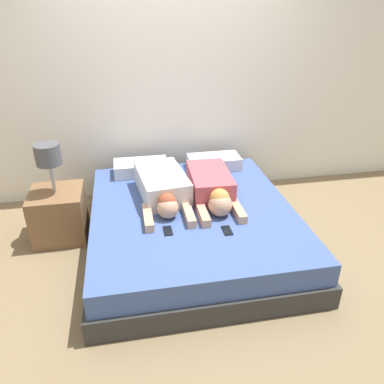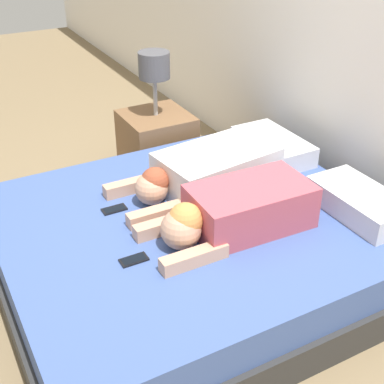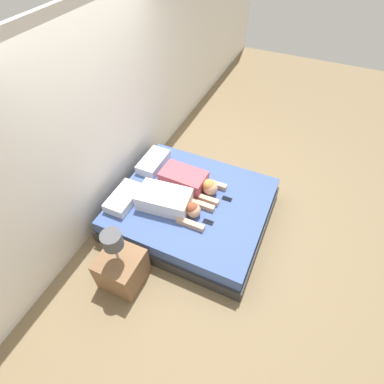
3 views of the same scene
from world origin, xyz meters
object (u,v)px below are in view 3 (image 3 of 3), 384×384
object	(u,v)px
pillow_head_right	(153,162)
cell_phone_left	(208,222)
pillow_head_left	(124,198)
nightstand	(121,267)
person_right	(190,181)
cell_phone_right	(227,199)
person_left	(170,201)
bed	(192,209)

from	to	relation	value
pillow_head_right	cell_phone_left	size ratio (longest dim) A/B	4.14
pillow_head_left	nightstand	size ratio (longest dim) A/B	0.60
person_right	cell_phone_right	distance (m)	0.55
cell_phone_left	cell_phone_right	xyz separation A→B (m)	(0.46, -0.08, 0.00)
person_left	person_right	distance (m)	0.44
cell_phone_left	pillow_head_right	bearing A→B (deg)	60.42
pillow_head_right	cell_phone_right	bearing A→B (deg)	-98.71
pillow_head_left	person_right	distance (m)	0.90
person_right	nightstand	distance (m)	1.42
bed	cell_phone_left	xyz separation A→B (m)	(-0.26, -0.34, 0.20)
bed	pillow_head_right	xyz separation A→B (m)	(0.39, 0.80, 0.26)
cell_phone_left	cell_phone_right	world-z (taller)	same
pillow_head_left	cell_phone_left	world-z (taller)	pillow_head_left
pillow_head_right	cell_phone_right	distance (m)	1.23
person_left	pillow_head_left	bearing A→B (deg)	105.32
pillow_head_right	cell_phone_left	world-z (taller)	pillow_head_right
pillow_head_right	cell_phone_right	xyz separation A→B (m)	(-0.19, -1.21, -0.06)
cell_phone_left	bed	bearing A→B (deg)	52.83
bed	pillow_head_right	size ratio (longest dim) A/B	3.67
bed	pillow_head_left	distance (m)	0.92
pillow_head_left	person_left	world-z (taller)	person_left
person_left	nightstand	distance (m)	0.98
pillow_head_left	bed	bearing A→B (deg)	-64.03
pillow_head_right	person_left	distance (m)	0.85
bed	person_left	bearing A→B (deg)	137.37
cell_phone_right	pillow_head_left	bearing A→B (deg)	115.91
person_left	nightstand	world-z (taller)	nightstand
pillow_head_left	nightstand	xyz separation A→B (m)	(-0.79, -0.45, -0.16)
person_left	cell_phone_right	xyz separation A→B (m)	(0.43, -0.63, -0.10)
pillow_head_left	person_right	size ratio (longest dim) A/B	0.62
bed	person_right	xyz separation A→B (m)	(0.21, 0.12, 0.30)
pillow_head_right	person_left	bearing A→B (deg)	-136.31
person_right	nightstand	size ratio (longest dim) A/B	0.96
cell_phone_left	nightstand	bearing A→B (deg)	143.48
pillow_head_left	nightstand	world-z (taller)	nightstand
bed	nightstand	xyz separation A→B (m)	(-1.18, 0.35, 0.09)
pillow_head_left	person_left	xyz separation A→B (m)	(0.16, -0.59, 0.04)
person_right	cell_phone_right	world-z (taller)	person_right
person_left	person_right	bearing A→B (deg)	-11.06
pillow_head_left	person_right	world-z (taller)	person_right
pillow_head_left	cell_phone_left	bearing A→B (deg)	-83.32
bed	pillow_head_left	bearing A→B (deg)	115.97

